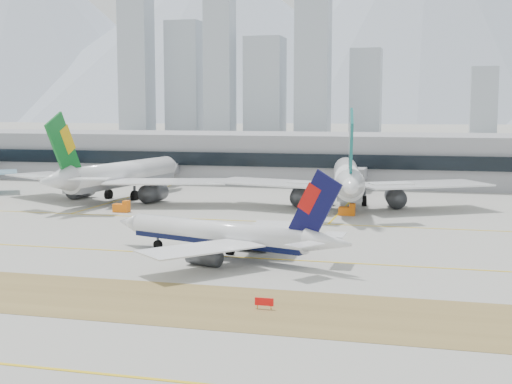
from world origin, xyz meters
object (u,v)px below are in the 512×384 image
(taxiing_airliner, at_px, (225,235))
(terminal, at_px, (332,158))
(widebody_eva, at_px, (119,176))
(widebody_cathay, at_px, (348,180))

(taxiing_airliner, relative_size, terminal, 0.15)
(taxiing_airliner, relative_size, widebody_eva, 0.67)
(taxiing_airliner, distance_m, widebody_eva, 76.72)
(taxiing_airliner, relative_size, widebody_cathay, 0.65)
(widebody_cathay, bearing_deg, terminal, 3.39)
(taxiing_airliner, xyz_separation_m, widebody_cathay, (10.89, 63.28, 2.69))
(taxiing_airliner, xyz_separation_m, terminal, (-1.10, 120.56, 3.97))
(widebody_eva, relative_size, terminal, 0.22)
(widebody_eva, distance_m, terminal, 75.01)
(taxiing_airliner, distance_m, widebody_cathay, 64.27)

